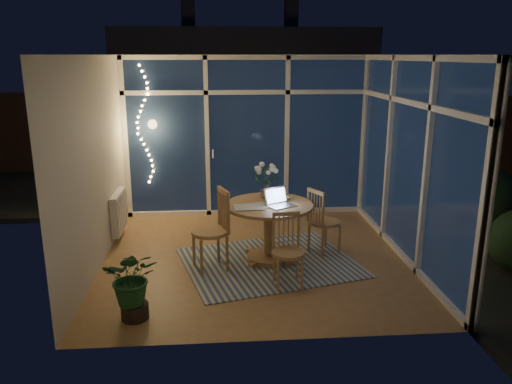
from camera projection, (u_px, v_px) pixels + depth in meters
floor at (257, 258)px, 6.62m from camera, size 4.00×4.00×0.00m
ceiling at (257, 55)px, 5.93m from camera, size 4.00×4.00×0.00m
wall_back at (247, 137)px, 8.20m from camera, size 4.00×0.04×2.60m
wall_front at (275, 209)px, 4.35m from camera, size 4.00×0.04×2.60m
wall_left at (95, 164)px, 6.13m from camera, size 0.04×4.00×2.60m
wall_right at (411, 159)px, 6.43m from camera, size 0.04×4.00×2.60m
window_wall_back at (247, 137)px, 8.16m from camera, size 4.00×0.10×2.60m
window_wall_right at (408, 159)px, 6.43m from camera, size 0.10×4.00×2.60m
radiator at (119, 212)px, 7.24m from camera, size 0.10×0.70×0.58m
fairy_lights at (144, 125)px, 7.90m from camera, size 0.24×0.10×1.85m
garden_patio at (261, 175)px, 11.48m from camera, size 12.00×6.00×0.10m
garden_fence at (238, 130)px, 11.67m from camera, size 11.00×0.08×1.80m
neighbour_roof at (244, 70)px, 14.24m from camera, size 7.00×3.00×2.20m
garden_shrubs at (202, 169)px, 9.71m from camera, size 0.90×0.90×0.90m
rug at (270, 262)px, 6.46m from camera, size 2.49×2.19×0.01m
dining_table at (269, 232)px, 6.45m from camera, size 1.38×1.38×0.77m
chair_left at (210, 230)px, 6.14m from camera, size 0.61×0.61×1.04m
chair_right at (325, 220)px, 6.67m from camera, size 0.58×0.58×0.92m
chair_front at (288, 251)px, 5.70m from camera, size 0.42×0.42×0.87m
laptop at (281, 197)px, 6.22m from camera, size 0.43×0.41×0.24m
flower_vase at (268, 190)px, 6.58m from camera, size 0.25×0.25×0.21m
bowl at (285, 198)px, 6.55m from camera, size 0.19×0.19×0.04m
newspapers at (250, 206)px, 6.22m from camera, size 0.39×0.31×0.01m
phone at (281, 206)px, 6.26m from camera, size 0.13×0.09×0.01m
potted_plant at (133, 284)px, 5.00m from camera, size 0.55×0.47×0.76m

